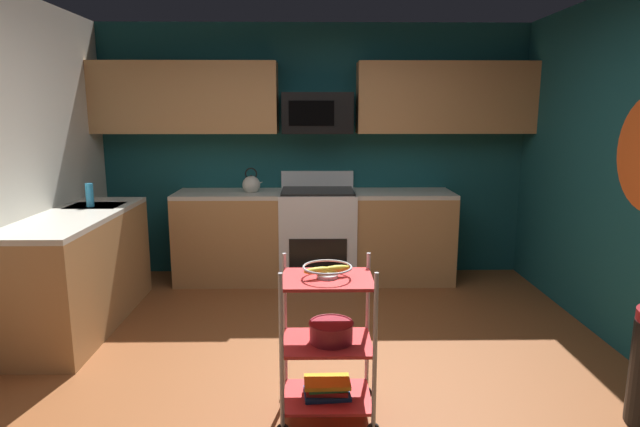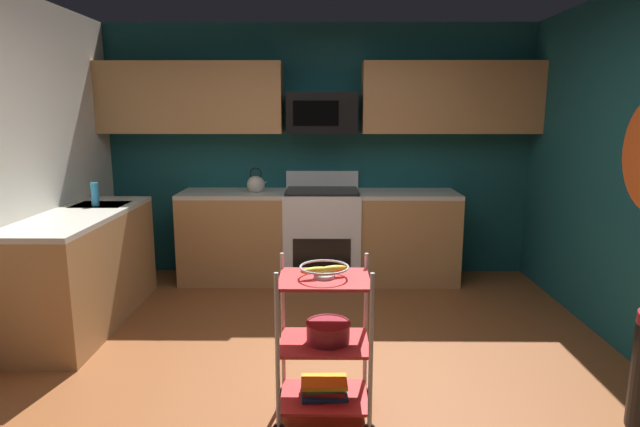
{
  "view_description": "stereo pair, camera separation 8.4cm",
  "coord_description": "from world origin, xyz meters",
  "px_view_note": "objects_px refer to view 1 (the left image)",
  "views": [
    {
      "loc": [
        -0.02,
        -3.18,
        1.72
      ],
      "look_at": [
        0.03,
        0.27,
        1.05
      ],
      "focal_mm": 29.72,
      "sensor_mm": 36.0,
      "label": 1
    },
    {
      "loc": [
        0.06,
        -3.18,
        1.72
      ],
      "look_at": [
        0.03,
        0.27,
        1.05
      ],
      "focal_mm": 29.72,
      "sensor_mm": 36.0,
      "label": 2
    }
  ],
  "objects_px": {
    "dish_soap_bottle": "(90,195)",
    "microwave": "(317,113)",
    "oven_range": "(318,234)",
    "mixing_bowl_large": "(331,331)",
    "fruit_bowl": "(327,269)",
    "kettle": "(251,184)",
    "book_stack": "(327,388)",
    "rolling_cart": "(327,342)"
  },
  "relations": [
    {
      "from": "oven_range",
      "to": "fruit_bowl",
      "type": "distance_m",
      "value": 2.56
    },
    {
      "from": "kettle",
      "to": "rolling_cart",
      "type": "bearing_deg",
      "value": -74.66
    },
    {
      "from": "rolling_cart",
      "to": "dish_soap_bottle",
      "type": "height_order",
      "value": "dish_soap_bottle"
    },
    {
      "from": "fruit_bowl",
      "to": "mixing_bowl_large",
      "type": "distance_m",
      "value": 0.36
    },
    {
      "from": "oven_range",
      "to": "fruit_bowl",
      "type": "height_order",
      "value": "oven_range"
    },
    {
      "from": "microwave",
      "to": "dish_soap_bottle",
      "type": "xyz_separation_m",
      "value": [
        -1.94,
        -0.93,
        -0.68
      ]
    },
    {
      "from": "oven_range",
      "to": "mixing_bowl_large",
      "type": "distance_m",
      "value": 2.53
    },
    {
      "from": "fruit_bowl",
      "to": "kettle",
      "type": "bearing_deg",
      "value": 105.34
    },
    {
      "from": "microwave",
      "to": "book_stack",
      "type": "xyz_separation_m",
      "value": [
        0.03,
        -2.63,
        -1.52
      ]
    },
    {
      "from": "kettle",
      "to": "dish_soap_bottle",
      "type": "distance_m",
      "value": 1.52
    },
    {
      "from": "oven_range",
      "to": "mixing_bowl_large",
      "type": "bearing_deg",
      "value": -88.9
    },
    {
      "from": "fruit_bowl",
      "to": "kettle",
      "type": "relative_size",
      "value": 1.03
    },
    {
      "from": "rolling_cart",
      "to": "book_stack",
      "type": "distance_m",
      "value": 0.28
    },
    {
      "from": "mixing_bowl_large",
      "to": "book_stack",
      "type": "distance_m",
      "value": 0.34
    },
    {
      "from": "microwave",
      "to": "rolling_cart",
      "type": "relative_size",
      "value": 0.77
    },
    {
      "from": "rolling_cart",
      "to": "microwave",
      "type": "bearing_deg",
      "value": 90.59
    },
    {
      "from": "oven_range",
      "to": "kettle",
      "type": "distance_m",
      "value": 0.84
    },
    {
      "from": "oven_range",
      "to": "microwave",
      "type": "distance_m",
      "value": 1.23
    },
    {
      "from": "book_stack",
      "to": "mixing_bowl_large",
      "type": "bearing_deg",
      "value": -0.0
    },
    {
      "from": "dish_soap_bottle",
      "to": "oven_range",
      "type": "bearing_deg",
      "value": 23.0
    },
    {
      "from": "dish_soap_bottle",
      "to": "kettle",
      "type": "bearing_deg",
      "value": 32.72
    },
    {
      "from": "microwave",
      "to": "dish_soap_bottle",
      "type": "distance_m",
      "value": 2.26
    },
    {
      "from": "rolling_cart",
      "to": "kettle",
      "type": "xyz_separation_m",
      "value": [
        -0.69,
        2.52,
        0.54
      ]
    },
    {
      "from": "dish_soap_bottle",
      "to": "book_stack",
      "type": "bearing_deg",
      "value": -40.83
    },
    {
      "from": "microwave",
      "to": "mixing_bowl_large",
      "type": "height_order",
      "value": "microwave"
    },
    {
      "from": "kettle",
      "to": "book_stack",
      "type": "bearing_deg",
      "value": -74.66
    },
    {
      "from": "oven_range",
      "to": "mixing_bowl_large",
      "type": "height_order",
      "value": "oven_range"
    },
    {
      "from": "rolling_cart",
      "to": "fruit_bowl",
      "type": "xyz_separation_m",
      "value": [
        -0.0,
        0.0,
        0.42
      ]
    },
    {
      "from": "book_stack",
      "to": "fruit_bowl",
      "type": "bearing_deg",
      "value": 0.0
    },
    {
      "from": "microwave",
      "to": "kettle",
      "type": "relative_size",
      "value": 2.65
    },
    {
      "from": "fruit_bowl",
      "to": "book_stack",
      "type": "relative_size",
      "value": 1.0
    },
    {
      "from": "rolling_cart",
      "to": "oven_range",
      "type": "bearing_deg",
      "value": 90.61
    },
    {
      "from": "microwave",
      "to": "rolling_cart",
      "type": "height_order",
      "value": "microwave"
    },
    {
      "from": "fruit_bowl",
      "to": "book_stack",
      "type": "distance_m",
      "value": 0.7
    },
    {
      "from": "rolling_cart",
      "to": "kettle",
      "type": "bearing_deg",
      "value": 105.34
    },
    {
      "from": "kettle",
      "to": "oven_range",
      "type": "bearing_deg",
      "value": 0.33
    },
    {
      "from": "dish_soap_bottle",
      "to": "microwave",
      "type": "bearing_deg",
      "value": 25.57
    },
    {
      "from": "kettle",
      "to": "mixing_bowl_large",
      "type": "bearing_deg",
      "value": -74.2
    },
    {
      "from": "oven_range",
      "to": "kettle",
      "type": "bearing_deg",
      "value": -179.67
    },
    {
      "from": "microwave",
      "to": "dish_soap_bottle",
      "type": "relative_size",
      "value": 3.5
    },
    {
      "from": "kettle",
      "to": "fruit_bowl",
      "type": "bearing_deg",
      "value": -74.66
    },
    {
      "from": "fruit_bowl",
      "to": "mixing_bowl_large",
      "type": "bearing_deg",
      "value": -0.0
    }
  ]
}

